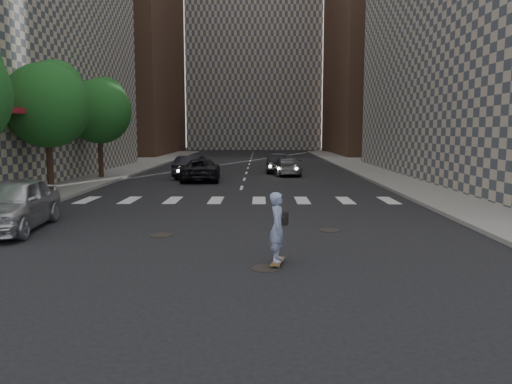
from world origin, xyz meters
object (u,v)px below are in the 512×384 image
(tree_b, at_px, (49,101))
(skateboarder, at_px, (278,227))
(traffic_car_a, at_px, (192,167))
(traffic_car_d, at_px, (279,162))
(traffic_car_c, at_px, (201,170))
(tree_c, at_px, (100,108))
(traffic_car_e, at_px, (277,164))
(traffic_car_b, at_px, (286,166))
(silver_sedan, at_px, (11,204))

(tree_b, bearing_deg, skateboarder, -50.53)
(skateboarder, bearing_deg, traffic_car_a, 114.98)
(skateboarder, xyz_separation_m, traffic_car_a, (-5.07, 22.14, -0.16))
(traffic_car_d, bearing_deg, traffic_car_c, 55.86)
(traffic_car_d, bearing_deg, traffic_car_a, 42.75)
(traffic_car_a, xyz_separation_m, traffic_car_d, (6.10, 5.30, 0.02))
(traffic_car_a, height_order, traffic_car_c, traffic_car_a)
(tree_c, distance_m, traffic_car_e, 13.45)
(traffic_car_b, bearing_deg, traffic_car_a, 10.29)
(traffic_car_a, relative_size, traffic_car_d, 1.01)
(silver_sedan, xyz_separation_m, traffic_car_d, (9.52, 23.30, -0.08))
(traffic_car_a, distance_m, traffic_car_e, 7.27)
(traffic_car_c, distance_m, traffic_car_e, 8.01)
(traffic_car_a, distance_m, traffic_car_b, 6.80)
(traffic_car_d, bearing_deg, skateboarder, 89.61)
(traffic_car_b, bearing_deg, tree_c, 6.21)
(silver_sedan, bearing_deg, traffic_car_c, 69.02)
(tree_b, relative_size, traffic_car_c, 1.29)
(tree_b, distance_m, traffic_car_c, 10.38)
(tree_b, bearing_deg, tree_c, 90.00)
(skateboarder, xyz_separation_m, traffic_car_e, (0.89, 26.31, -0.23))
(traffic_car_d, relative_size, traffic_car_e, 1.08)
(traffic_car_e, bearing_deg, silver_sedan, 71.13)
(traffic_car_b, bearing_deg, skateboarder, 79.79)
(tree_c, bearing_deg, traffic_car_d, 27.24)
(traffic_car_a, bearing_deg, traffic_car_b, -156.66)
(tree_b, height_order, traffic_car_b, tree_b)
(skateboarder, distance_m, traffic_car_e, 26.32)
(tree_b, relative_size, traffic_car_d, 1.45)
(silver_sedan, relative_size, traffic_car_b, 1.13)
(skateboarder, relative_size, silver_sedan, 0.35)
(tree_c, bearing_deg, tree_b, -90.00)
(traffic_car_c, bearing_deg, silver_sedan, 71.59)
(tree_b, distance_m, traffic_car_a, 11.32)
(tree_b, height_order, traffic_car_d, tree_b)
(tree_b, height_order, tree_c, same)
(tree_c, distance_m, traffic_car_c, 7.85)
(traffic_car_c, height_order, traffic_car_e, traffic_car_c)
(traffic_car_c, bearing_deg, traffic_car_b, -148.47)
(tree_c, relative_size, skateboarder, 3.75)
(tree_b, relative_size, traffic_car_e, 1.56)
(traffic_car_a, bearing_deg, skateboarder, 109.11)
(skateboarder, bearing_deg, traffic_car_e, 100.15)
(skateboarder, relative_size, traffic_car_d, 0.39)
(tree_b, xyz_separation_m, traffic_car_a, (5.87, 8.86, -3.89))
(traffic_car_a, bearing_deg, tree_c, 14.59)
(tree_c, relative_size, traffic_car_b, 1.48)
(tree_c, height_order, skateboarder, tree_c)
(tree_b, bearing_deg, silver_sedan, -74.96)
(tree_b, relative_size, traffic_car_b, 1.48)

